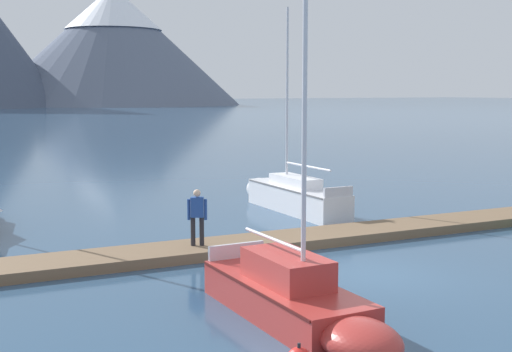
% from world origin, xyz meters
% --- Properties ---
extents(ground_plane, '(700.00, 700.00, 0.00)m').
position_xyz_m(ground_plane, '(0.00, 0.00, 0.00)').
color(ground_plane, '#2D4C6B').
extents(mountain_shoulder_ridge, '(85.85, 85.85, 39.87)m').
position_xyz_m(mountain_shoulder_ridge, '(60.91, 216.57, 20.56)').
color(mountain_shoulder_ridge, slate).
rests_on(mountain_shoulder_ridge, ground).
extents(dock, '(23.81, 3.34, 0.30)m').
position_xyz_m(dock, '(0.00, 4.00, 0.15)').
color(dock, brown).
rests_on(dock, ground).
extents(sailboat_second_berth, '(1.80, 6.17, 7.93)m').
position_xyz_m(sailboat_second_berth, '(-3.67, -2.39, 0.55)').
color(sailboat_second_berth, '#B2332D').
rests_on(sailboat_second_berth, ground).
extents(sailboat_mid_dock_port, '(1.62, 7.07, 8.22)m').
position_xyz_m(sailboat_mid_dock_port, '(3.51, 9.32, 0.63)').
color(sailboat_mid_dock_port, silver).
rests_on(sailboat_mid_dock_port, ground).
extents(person_on_dock, '(0.53, 0.37, 1.69)m').
position_xyz_m(person_on_dock, '(-3.03, 4.13, 1.26)').
color(person_on_dock, '#232328').
rests_on(person_on_dock, dock).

